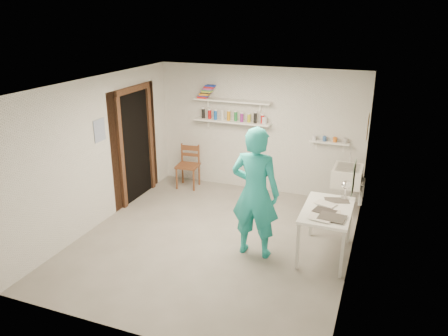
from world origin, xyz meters
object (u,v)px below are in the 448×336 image
(wooden_chair, at_px, (188,166))
(work_table, at_px, (325,232))
(belfast_sink, at_px, (347,176))
(man, at_px, (255,193))
(desk_lamp, at_px, (346,185))
(wall_clock, at_px, (260,166))

(wooden_chair, xyz_separation_m, work_table, (2.96, -1.67, -0.08))
(belfast_sink, height_order, work_table, belfast_sink)
(man, bearing_deg, belfast_sink, -119.11)
(work_table, height_order, desk_lamp, desk_lamp)
(wooden_chair, xyz_separation_m, desk_lamp, (3.14, -1.23, 0.51))
(belfast_sink, height_order, man, man)
(wooden_chair, relative_size, desk_lamp, 6.49)
(wooden_chair, bearing_deg, work_table, -35.11)
(wall_clock, distance_m, work_table, 1.33)
(belfast_sink, distance_m, wall_clock, 2.03)
(wall_clock, relative_size, wooden_chair, 0.38)
(desk_lamp, bearing_deg, man, -147.02)
(belfast_sink, bearing_deg, work_table, -94.08)
(man, xyz_separation_m, desk_lamp, (1.15, 0.74, 0.00))
(man, distance_m, desk_lamp, 1.37)
(man, xyz_separation_m, wooden_chair, (-2.00, 1.98, -0.51))
(desk_lamp, bearing_deg, wall_clock, -155.51)
(belfast_sink, bearing_deg, desk_lamp, -86.26)
(wall_clock, bearing_deg, belfast_sink, 57.53)
(wall_clock, distance_m, desk_lamp, 1.30)
(man, height_order, wall_clock, man)
(wooden_chair, distance_m, work_table, 3.40)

